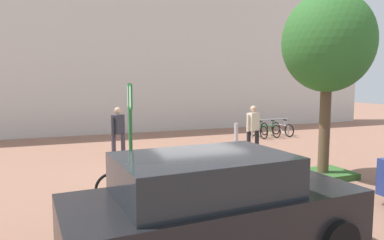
% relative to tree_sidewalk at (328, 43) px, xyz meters
% --- Properties ---
extents(ground_plane, '(60.00, 60.00, 0.00)m').
position_rel_tree_sidewalk_xyz_m(ground_plane, '(-2.72, 2.41, -3.53)').
color(ground_plane, '#936651').
extents(building_facade, '(28.00, 1.20, 10.00)m').
position_rel_tree_sidewalk_xyz_m(building_facade, '(-2.72, 10.69, 1.47)').
color(building_facade, silver).
rests_on(building_facade, ground).
extents(planter_strip, '(7.00, 1.10, 0.16)m').
position_rel_tree_sidewalk_xyz_m(planter_strip, '(-2.70, 0.04, -3.45)').
color(planter_strip, '#336028').
rests_on(planter_strip, ground).
extents(tree_sidewalk, '(2.33, 2.33, 4.84)m').
position_rel_tree_sidewalk_xyz_m(tree_sidewalk, '(0.00, 0.00, 0.00)').
color(tree_sidewalk, brown).
rests_on(tree_sidewalk, ground).
extents(parking_sign_post, '(0.08, 0.36, 2.52)m').
position_rel_tree_sidewalk_xyz_m(parking_sign_post, '(-5.11, 0.04, -1.88)').
color(parking_sign_post, '#2D7238').
rests_on(parking_sign_post, ground).
extents(bike_at_sign, '(1.66, 0.49, 0.86)m').
position_rel_tree_sidewalk_xyz_m(bike_at_sign, '(-5.07, 0.14, -3.18)').
color(bike_at_sign, black).
rests_on(bike_at_sign, ground).
extents(bike_rack_cluster, '(2.11, 1.63, 0.83)m').
position_rel_tree_sidewalk_xyz_m(bike_rack_cluster, '(2.73, 6.59, -3.18)').
color(bike_rack_cluster, '#99999E').
rests_on(bike_rack_cluster, ground).
extents(bollard_steel, '(0.16, 0.16, 0.90)m').
position_rel_tree_sidewalk_xyz_m(bollard_steel, '(0.14, 5.10, -3.08)').
color(bollard_steel, '#ADADB2').
rests_on(bollard_steel, ground).
extents(person_suited_navy, '(0.49, 0.44, 1.72)m').
position_rel_tree_sidewalk_xyz_m(person_suited_navy, '(-4.65, 4.30, -2.54)').
color(person_suited_navy, '#383342').
rests_on(person_suited_navy, ground).
extents(person_casual_tan, '(0.59, 0.35, 1.72)m').
position_rel_tree_sidewalk_xyz_m(person_casual_tan, '(-0.15, 3.34, -2.54)').
color(person_casual_tan, black).
rests_on(person_casual_tan, ground).
extents(car_black_suv, '(4.40, 2.24, 1.54)m').
position_rel_tree_sidewalk_xyz_m(car_black_suv, '(-4.53, -2.89, -2.77)').
color(car_black_suv, black).
rests_on(car_black_suv, ground).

